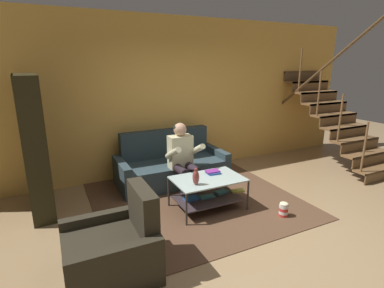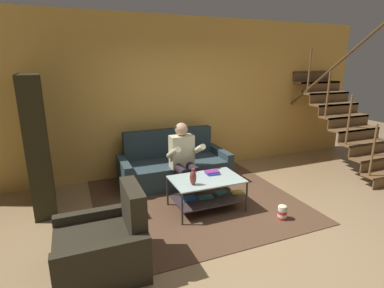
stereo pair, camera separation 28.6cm
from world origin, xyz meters
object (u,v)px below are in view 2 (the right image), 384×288
(person_seated_center, at_px, (184,156))
(coffee_table, at_px, (207,189))
(bookshelf, at_px, (37,158))
(popcorn_tub, at_px, (282,212))
(vase, at_px, (193,177))
(book_stack, at_px, (212,172))
(armchair, at_px, (105,245))
(couch, at_px, (174,166))

(person_seated_center, distance_m, coffee_table, 0.75)
(bookshelf, height_order, popcorn_tub, bookshelf)
(vase, bearing_deg, person_seated_center, 77.52)
(book_stack, relative_size, armchair, 0.24)
(vase, distance_m, popcorn_tub, 1.31)
(couch, distance_m, bookshelf, 2.20)
(person_seated_center, height_order, vase, person_seated_center)
(coffee_table, relative_size, popcorn_tub, 5.19)
(person_seated_center, bearing_deg, coffee_table, -82.33)
(person_seated_center, xyz_separation_m, bookshelf, (-2.14, 0.30, 0.14))
(coffee_table, height_order, bookshelf, bookshelf)
(couch, distance_m, popcorn_tub, 2.10)
(couch, xyz_separation_m, coffee_table, (0.09, -1.20, 0.02))
(coffee_table, bearing_deg, bookshelf, 156.38)
(bookshelf, bearing_deg, coffee_table, -23.62)
(book_stack, height_order, armchair, armchair)
(couch, height_order, person_seated_center, person_seated_center)
(book_stack, bearing_deg, vase, -147.44)
(person_seated_center, distance_m, book_stack, 0.61)
(coffee_table, height_order, book_stack, book_stack)
(couch, bearing_deg, bookshelf, -174.04)
(armchair, bearing_deg, vase, 28.15)
(person_seated_center, bearing_deg, couch, 90.00)
(coffee_table, distance_m, popcorn_tub, 1.09)
(vase, xyz_separation_m, book_stack, (0.42, 0.27, -0.09))
(couch, distance_m, coffee_table, 1.20)
(book_stack, xyz_separation_m, armchair, (-1.69, -0.95, -0.22))
(bookshelf, xyz_separation_m, armchair, (0.69, -1.78, -0.49))
(book_stack, distance_m, popcorn_tub, 1.13)
(vase, relative_size, armchair, 0.26)
(armchair, height_order, popcorn_tub, armchair)
(vase, height_order, book_stack, vase)
(couch, height_order, coffee_table, couch)
(vase, height_order, popcorn_tub, vase)
(vase, bearing_deg, coffee_table, 26.15)
(person_seated_center, xyz_separation_m, vase, (-0.18, -0.81, -0.04))
(bookshelf, relative_size, popcorn_tub, 9.01)
(bookshelf, bearing_deg, armchair, -68.76)
(couch, relative_size, coffee_table, 1.72)
(coffee_table, bearing_deg, vase, -153.85)
(couch, distance_m, book_stack, 1.11)
(person_seated_center, height_order, coffee_table, person_seated_center)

